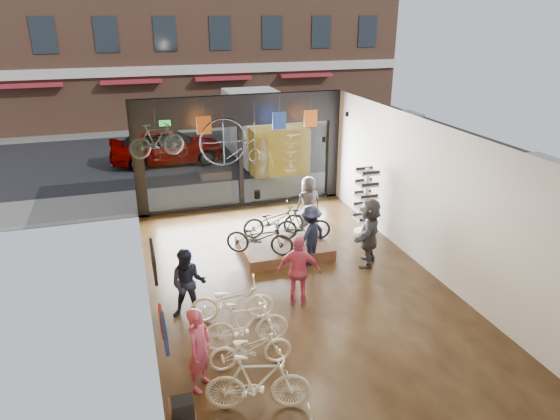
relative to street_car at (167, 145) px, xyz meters
name	(u,v)px	position (x,y,z in m)	size (l,w,h in m)	color
ground_plane	(299,291)	(1.93, -12.00, -0.85)	(7.00, 12.00, 0.04)	black
ceiling	(302,134)	(1.93, -12.00, 2.99)	(7.00, 12.00, 0.04)	black
wall_left	(141,237)	(-1.59, -12.00, 1.07)	(0.04, 12.00, 3.80)	olive
wall_right	(435,201)	(5.45, -12.00, 1.07)	(0.04, 12.00, 3.80)	beige
wall_back	(468,399)	(1.93, -18.02, 1.07)	(7.00, 0.04, 3.80)	beige
storefront	(240,152)	(1.93, -6.00, 1.07)	(7.00, 0.26, 3.80)	black
exit_sign	(165,123)	(-0.47, -6.12, 2.22)	(0.35, 0.06, 0.18)	#198C26
street_road	(201,145)	(1.93, 3.00, -0.84)	(30.00, 18.00, 0.02)	black
sidewalk_near	(234,192)	(1.93, -4.80, -0.77)	(30.00, 2.40, 0.12)	slate
sidewalk_far	(190,127)	(1.93, 7.00, -0.77)	(30.00, 2.00, 0.12)	slate
street_car	(167,145)	(0.00, 0.00, 0.00)	(1.95, 4.86, 1.66)	gray
box_truck	(265,130)	(4.19, -1.00, 0.60)	(2.41, 7.22, 2.85)	silver
floor_bike_1	(258,383)	(-0.03, -15.45, -0.29)	(0.50, 1.79, 1.07)	white
floor_bike_2	(250,348)	(0.12, -14.36, -0.41)	(0.55, 1.58, 0.83)	white
floor_bike_3	(245,325)	(0.17, -13.76, -0.30)	(0.49, 1.74, 1.05)	white
floor_bike_4	(232,301)	(0.13, -12.76, -0.35)	(0.63, 1.80, 0.95)	white
display_platform	(284,247)	(2.20, -9.95, -0.68)	(2.40, 1.80, 0.30)	brown
display_bike_left	(260,237)	(1.38, -10.41, -0.06)	(0.63, 1.79, 0.94)	black
display_bike_mid	(304,224)	(2.78, -9.91, -0.07)	(0.43, 1.52, 0.91)	black
display_bike_right	(274,221)	(2.06, -9.42, -0.06)	(0.62, 1.78, 0.93)	black
customer_0	(199,349)	(-0.85, -14.63, -0.02)	(0.59, 0.38, 1.61)	#CC4C72
customer_1	(188,284)	(-0.73, -12.33, -0.02)	(0.79, 0.61, 1.62)	#161C33
customer_2	(299,271)	(1.72, -12.55, 0.01)	(0.99, 0.41, 1.68)	#CC4C72
customer_3	(310,235)	(2.65, -10.77, -0.01)	(1.06, 0.61, 1.65)	#161C33
customer_4	(308,203)	(3.43, -8.56, 0.01)	(0.81, 0.53, 1.67)	#3F3F44
customer_5	(369,232)	(4.11, -11.25, 0.10)	(1.71, 0.55, 1.85)	#3F3F44
sunglasses_rack	(366,202)	(4.88, -9.48, 0.21)	(0.61, 0.50, 2.07)	white
wall_merch	(167,364)	(-1.45, -15.50, 0.47)	(0.40, 2.40, 2.60)	navy
penny_farthing	(234,143)	(1.48, -7.06, 1.67)	(1.86, 0.06, 1.49)	black
hung_bike	(156,140)	(-0.86, -7.80, 2.10)	(0.45, 1.58, 0.95)	black
jersey_left	(204,125)	(0.64, -6.80, 2.22)	(0.45, 0.03, 0.55)	#CC5919
jersey_mid	(279,120)	(3.05, -6.80, 2.22)	(0.45, 0.03, 0.55)	#1E3F99
jersey_right	(311,118)	(4.11, -6.80, 2.22)	(0.45, 0.03, 0.55)	#CC5919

